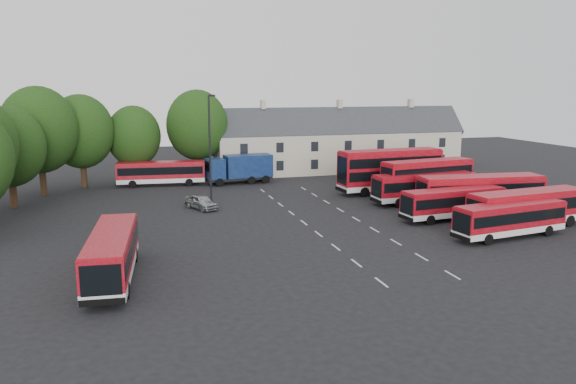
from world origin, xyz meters
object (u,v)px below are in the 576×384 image
(bus_west, at_px, (112,252))
(box_truck, at_px, (240,168))
(silver_car, at_px, (201,202))
(lamppost, at_px, (210,147))
(bus_row_a, at_px, (510,217))
(bus_dd_south, at_px, (427,177))

(bus_west, relative_size, box_truck, 1.32)
(bus_west, distance_m, silver_car, 20.68)
(box_truck, relative_size, lamppost, 0.75)
(bus_west, distance_m, box_truck, 35.58)
(bus_row_a, relative_size, bus_west, 0.92)
(bus_west, bearing_deg, bus_row_a, -82.13)
(bus_dd_south, xyz_separation_m, silver_car, (-23.75, 1.90, -1.71))
(box_truck, relative_size, silver_car, 1.98)
(bus_west, height_order, box_truck, box_truck)
(silver_car, distance_m, lamppost, 5.69)
(silver_car, height_order, lamppost, lamppost)
(silver_car, bearing_deg, bus_dd_south, -31.34)
(bus_row_a, bearing_deg, lamppost, 129.61)
(box_truck, height_order, lamppost, lamppost)
(box_truck, distance_m, lamppost, 13.31)
(silver_car, relative_size, lamppost, 0.38)
(bus_row_a, xyz_separation_m, silver_car, (-22.43, 17.35, -0.97))
(bus_dd_south, bearing_deg, box_truck, 129.71)
(bus_row_a, distance_m, bus_dd_south, 15.52)
(bus_dd_south, distance_m, silver_car, 23.89)
(bus_dd_south, distance_m, lamppost, 23.05)
(lamppost, bearing_deg, bus_row_a, -42.25)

